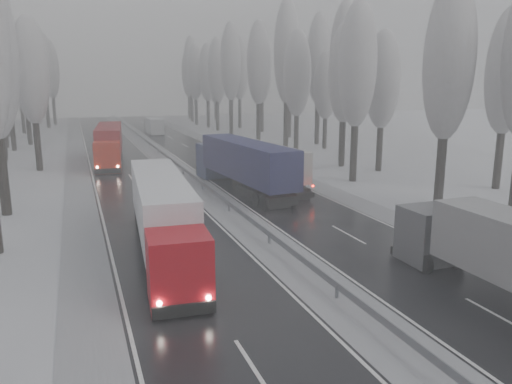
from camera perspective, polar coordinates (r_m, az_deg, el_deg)
ground at (r=19.46m, az=15.14°, el=-16.26°), size 260.00×260.00×0.00m
carriageway_right at (r=47.33m, az=-0.57°, el=1.19°), size 7.50×200.00×0.03m
carriageway_left at (r=45.01m, az=-13.27°, el=0.27°), size 7.50×200.00×0.03m
median_slush at (r=45.88m, az=-6.76°, el=0.75°), size 3.00×200.00×0.04m
shoulder_right at (r=49.17m, az=4.88°, el=1.58°), size 2.40×200.00×0.04m
shoulder_left at (r=44.73m, az=-19.57°, el=-0.18°), size 2.40×200.00×0.04m
median_guardrail at (r=45.76m, az=-6.77°, el=1.46°), size 0.12×200.00×0.76m
tree_16 at (r=38.82m, az=21.20°, el=13.75°), size 3.60×3.60×16.53m
tree_17 at (r=48.35m, az=26.81°, el=12.08°), size 3.60×3.60×15.54m
tree_18 at (r=47.75m, az=11.51°, el=13.94°), size 3.60×3.60×16.58m
tree_19 at (r=54.06m, az=14.30°, el=12.24°), size 3.60×3.60×14.57m
tree_20 at (r=56.46m, az=10.10°, el=13.15°), size 3.60×3.60×15.71m
tree_21 at (r=61.09m, az=10.11°, el=14.82°), size 3.60×3.60×18.62m
tree_22 at (r=65.34m, az=4.73°, el=13.25°), size 3.60×3.60×15.86m
tree_23 at (r=71.71m, az=8.01°, el=11.91°), size 3.60×3.60×13.55m
tree_24 at (r=70.75m, az=3.54°, el=15.58°), size 3.60×3.60×20.49m
tree_25 at (r=77.28m, az=7.18°, el=14.74°), size 3.60×3.60×19.44m
tree_26 at (r=80.08m, az=0.28°, el=14.45°), size 3.60×3.60×18.78m
tree_27 at (r=86.46m, az=3.92°, el=13.78°), size 3.60×3.60×17.62m
tree_28 at (r=89.82m, az=-2.92°, el=14.55°), size 3.60×3.60×19.62m
tree_29 at (r=95.97m, az=0.69°, el=13.85°), size 3.60×3.60×18.11m
tree_30 at (r=99.20m, az=-4.50°, el=13.67°), size 3.60×3.60×17.86m
tree_31 at (r=104.76m, az=-1.90°, el=13.88°), size 3.60×3.60×18.58m
tree_32 at (r=106.45m, az=-5.58°, el=13.38°), size 3.60×3.60×17.33m
tree_33 at (r=111.12m, az=-4.49°, el=12.36°), size 3.60×3.60×14.33m
tree_34 at (r=113.14m, az=-6.96°, el=13.38°), size 3.60×3.60×17.63m
tree_35 at (r=119.42m, az=-2.99°, el=13.58°), size 3.60×3.60×18.25m
tree_36 at (r=123.06m, az=-7.46°, el=14.05°), size 3.60×3.60×20.23m
tree_37 at (r=128.59m, az=-4.71°, el=12.93°), size 3.60×3.60×16.37m
tree_38 at (r=133.70m, az=-7.74°, el=13.28°), size 3.60×3.60×17.97m
tree_39 at (r=138.21m, az=-6.92°, el=12.80°), size 3.60×3.60×16.19m
tree_62 at (r=57.64m, az=-24.35°, el=12.46°), size 3.60×3.60×16.04m
tree_66 at (r=76.54m, az=-26.57°, el=11.58°), size 3.60×3.60×15.23m
tree_68 at (r=83.15m, az=-25.04°, el=12.31°), size 3.60×3.60×16.65m
tree_70 at (r=93.19m, az=-24.40°, el=12.42°), size 3.60×3.60×17.09m
tree_71 at (r=97.64m, az=-27.17°, el=13.06°), size 3.60×3.60×19.61m
tree_72 at (r=102.69m, az=-25.45°, el=11.52°), size 3.60×3.60×15.11m
tree_73 at (r=106.96m, az=-26.90°, el=12.09°), size 3.60×3.60×17.22m
tree_74 at (r=113.27m, az=-23.13°, el=13.17°), size 3.60×3.60×19.68m
tree_76 at (r=122.59m, az=-22.40°, el=12.75°), size 3.60×3.60×18.55m
tree_77 at (r=126.85m, az=-24.82°, el=11.28°), size 3.60×3.60×14.32m
tree_78 at (r=129.34m, az=-23.92°, el=12.84°), size 3.60×3.60×19.55m
tree_79 at (r=133.49m, az=-24.96°, el=12.02°), size 3.60×3.60×17.07m
truck_blue_box at (r=42.75m, az=-1.70°, el=3.47°), size 4.30×17.38×4.42m
truck_cream_box at (r=45.60m, az=0.54°, el=3.58°), size 3.55×14.94×3.80m
box_truck_distant at (r=93.71m, az=-11.60°, el=7.40°), size 2.55×7.87×2.92m
truck_red_white at (r=27.21m, az=-10.63°, el=-2.24°), size 3.71×16.31×4.15m
truck_red_red at (r=60.32m, az=-16.43°, el=5.51°), size 4.30×16.90×4.30m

